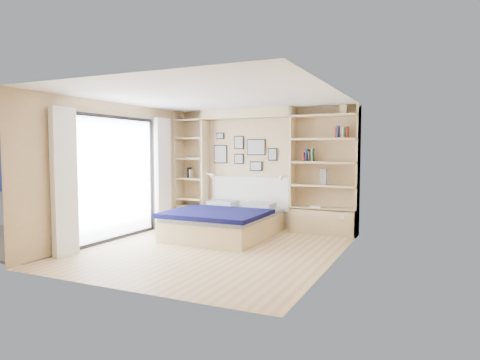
% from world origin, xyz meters
% --- Properties ---
extents(ground, '(4.50, 4.50, 0.00)m').
position_xyz_m(ground, '(0.00, 0.00, 0.00)').
color(ground, '#E0C085').
rests_on(ground, ground).
extents(room_shell, '(4.50, 4.50, 4.50)m').
position_xyz_m(room_shell, '(-0.39, 1.52, 1.08)').
color(room_shell, tan).
rests_on(room_shell, ground).
extents(bed, '(1.77, 2.27, 1.07)m').
position_xyz_m(bed, '(-0.31, 1.07, 0.28)').
color(bed, tan).
rests_on(bed, ground).
extents(photo_gallery, '(1.48, 0.02, 0.82)m').
position_xyz_m(photo_gallery, '(-0.45, 2.22, 1.60)').
color(photo_gallery, black).
rests_on(photo_gallery, ground).
extents(reading_lamps, '(1.92, 0.12, 0.15)m').
position_xyz_m(reading_lamps, '(-0.30, 2.00, 1.10)').
color(reading_lamps, silver).
rests_on(reading_lamps, ground).
extents(shelf_decor, '(3.52, 0.23, 2.03)m').
position_xyz_m(shelf_decor, '(1.17, 2.07, 1.70)').
color(shelf_decor, '#A72C24').
rests_on(shelf_decor, ground).
extents(deck, '(3.20, 4.00, 0.05)m').
position_xyz_m(deck, '(-3.60, 0.00, 0.00)').
color(deck, '#695F4D').
rests_on(deck, ground).
extents(deck_chair, '(0.78, 1.01, 0.89)m').
position_xyz_m(deck_chair, '(-3.27, -0.31, 0.43)').
color(deck_chair, tan).
rests_on(deck_chair, ground).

